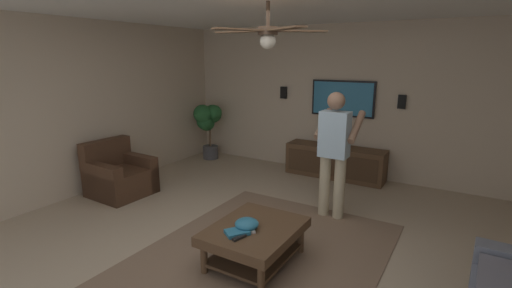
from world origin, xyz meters
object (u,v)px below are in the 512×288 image
vase_round (334,141)px  wall_speaker_right (284,93)px  media_console (335,162)px  bowl (247,224)px  armchair (119,176)px  ceiling_fan (267,34)px  potted_plant_tall (208,121)px  book (237,232)px  remote_black (239,238)px  tv (343,98)px  person_standing (334,148)px  wall_speaker_left (402,102)px  coffee_table (255,236)px  remote_white (251,229)px

vase_round → wall_speaker_right: (0.29, 1.13, 0.74)m
media_console → bowl: media_console is taller
armchair → ceiling_fan: ceiling_fan is taller
armchair → wall_speaker_right: wall_speaker_right is taller
potted_plant_tall → book: 4.16m
remote_black → book: book is taller
tv → ceiling_fan: size_ratio=0.96×
person_standing → wall_speaker_left: 1.93m
book → ceiling_fan: 1.97m
coffee_table → book: bearing=163.9°
coffee_table → tv: size_ratio=0.91×
coffee_table → remote_black: 0.32m
bowl → wall_speaker_left: 3.60m
wall_speaker_left → remote_black: bearing=168.5°
vase_round → ceiling_fan: (-2.59, -0.13, 1.62)m
bowl → book: size_ratio=1.08×
coffee_table → wall_speaker_right: wall_speaker_right is taller
tv → person_standing: 1.93m
potted_plant_tall → armchair: bearing=-178.3°
media_console → tv: tv is taller
wall_speaker_left → media_console: bearing=104.7°
remote_white → media_console: bearing=136.5°
bowl → book: 0.14m
vase_round → wall_speaker_left: wall_speaker_left is taller
armchair → ceiling_fan: (-0.15, -2.67, 2.00)m
wall_speaker_left → remote_white: bearing=167.9°
book → potted_plant_tall: bearing=-103.3°
remote_black → ceiling_fan: bearing=-156.0°
remote_white → wall_speaker_left: 3.60m
bowl → wall_speaker_right: wall_speaker_right is taller
armchair → wall_speaker_right: 3.27m
wall_speaker_left → ceiling_fan: ceiling_fan is taller
coffee_table → potted_plant_tall: size_ratio=0.88×
armchair → wall_speaker_left: (2.73, -3.52, 1.08)m
wall_speaker_left → wall_speaker_right: size_ratio=1.00×
coffee_table → person_standing: (1.48, -0.28, 0.64)m
media_console → person_standing: (-1.57, -0.51, 0.66)m
tv → person_standing: size_ratio=0.67×
person_standing → wall_speaker_left: person_standing is taller
potted_plant_tall → book: (-3.07, -2.78, -0.37)m
wall_speaker_right → ceiling_fan: 3.27m
remote_black → armchair: bearing=-92.6°
coffee_table → bowl: 0.18m
potted_plant_tall → remote_black: potted_plant_tall is taller
tv → book: (-3.51, -0.16, -0.94)m
bowl → remote_black: 0.22m
remote_white → wall_speaker_left: size_ratio=0.68×
tv → wall_speaker_right: tv is taller
wall_speaker_right → coffee_table: bearing=-157.5°
bowl → ceiling_fan: ceiling_fan is taller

